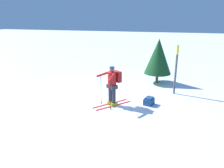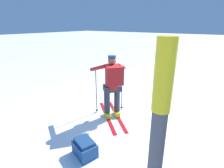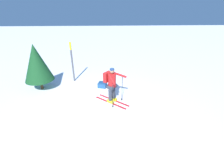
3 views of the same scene
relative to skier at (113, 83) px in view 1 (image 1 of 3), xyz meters
name	(u,v)px [view 1 (image 1 of 3)]	position (x,y,z in m)	size (l,w,h in m)	color
ground_plane	(105,97)	(0.56, -0.69, -0.93)	(80.00, 80.00, 0.00)	white
skier	(113,83)	(0.00, 0.00, 0.00)	(1.36, 1.51, 1.60)	red
dropped_backpack	(149,101)	(-1.43, -0.41, -0.78)	(0.45, 0.52, 0.31)	navy
trail_marker	(176,66)	(-2.41, -2.06, 0.37)	(0.11, 0.11, 2.25)	#4C4C51
pine_tree	(158,56)	(-1.49, -3.61, 0.51)	(1.42, 1.42, 2.36)	#4C331E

